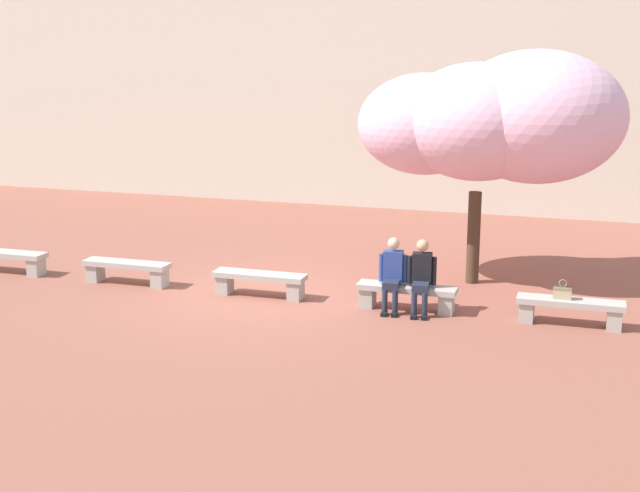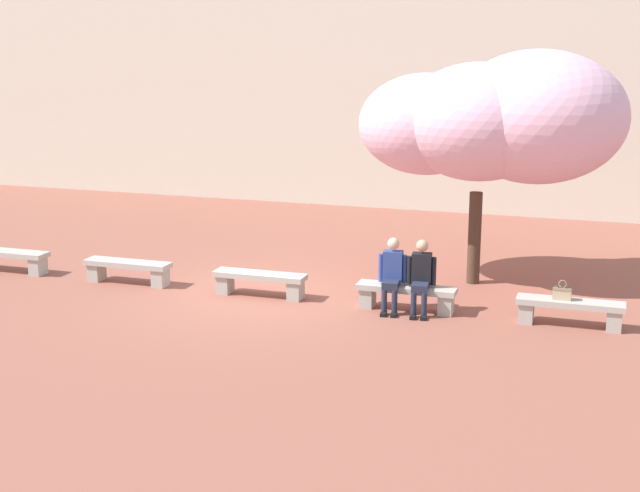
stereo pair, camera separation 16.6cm
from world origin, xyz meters
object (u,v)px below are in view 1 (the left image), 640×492
Objects in this scene: stone_bench_near_east at (407,294)px; person_seated_right at (422,274)px; stone_bench_near_west at (127,269)px; stone_bench_west_end at (6,258)px; stone_bench_east_end at (570,308)px; person_seated_left at (393,271)px; stone_bench_center at (260,281)px; cherry_tree_main at (493,120)px; handbag at (562,291)px.

stone_bench_near_east is 1.37× the size of person_seated_right.
stone_bench_near_west is at bearing 179.48° from person_seated_right.
stone_bench_west_end and stone_bench_near_west have the same top height.
stone_bench_east_end is 2.55m from person_seated_right.
person_seated_left is (8.12, -0.05, 0.40)m from stone_bench_west_end.
stone_bench_center is at bearing 0.00° from stone_bench_near_west.
person_seated_left is at bearing -168.00° from stone_bench_near_east.
stone_bench_east_end is 0.35× the size of cherry_tree_main.
cherry_tree_main is (-1.71, 2.35, 2.88)m from stone_bench_east_end.
handbag reaches higher than stone_bench_near_east.
person_seated_right is at bearing -0.35° from stone_bench_west_end.
person_seated_right is 0.25× the size of cherry_tree_main.
stone_bench_east_end is at bearing 2.63° from handbag.
stone_bench_near_west is 7.63m from cherry_tree_main.
person_seated_left reaches higher than stone_bench_near_west.
stone_bench_center is at bearing 0.00° from stone_bench_west_end.
stone_bench_near_east is 0.47m from person_seated_left.
handbag reaches higher than stone_bench_near_west.
person_seated_right is at bearing -178.88° from handbag.
person_seated_right is 3.55m from cherry_tree_main.
handbag is (-0.14, -0.01, 0.28)m from stone_bench_east_end.
cherry_tree_main is at bearing 71.22° from person_seated_right.
cherry_tree_main reaches higher than person_seated_left.
stone_bench_near_west and stone_bench_near_east have the same top height.
handbag is 0.07× the size of cherry_tree_main.
handbag is at bearing -0.05° from stone_bench_near_west.
person_seated_right is (0.52, 0.00, 0.00)m from person_seated_left.
stone_bench_center is at bearing 179.01° from person_seated_right.
cherry_tree_main is at bearing 60.96° from person_seated_left.
person_seated_left is (-3.04, -0.05, 0.40)m from stone_bench_east_end.
handbag is (11.02, -0.01, 0.28)m from stone_bench_west_end.
stone_bench_near_west is 8.23m from handbag.
person_seated_left is 3.81× the size of handbag.
person_seated_left and person_seated_right have the same top height.
stone_bench_west_end is 1.37× the size of person_seated_right.
cherry_tree_main is (3.87, 2.35, 2.88)m from stone_bench_center.
person_seated_right reaches higher than handbag.
stone_bench_west_end is at bearing 180.00° from stone_bench_near_east.
person_seated_right is 3.81× the size of handbag.
person_seated_left is 3.70m from cherry_tree_main.
stone_bench_near_west is at bearing 179.43° from person_seated_left.
stone_bench_near_east is (5.58, 0.00, 0.00)m from stone_bench_near_west.
stone_bench_near_east is at bearing 180.00° from stone_bench_east_end.
stone_bench_near_west is 1.00× the size of stone_bench_east_end.
stone_bench_east_end is (8.37, 0.00, 0.00)m from stone_bench_near_west.
handbag is (2.65, -0.01, 0.28)m from stone_bench_near_east.
stone_bench_center is at bearing -148.77° from cherry_tree_main.
handbag is (2.38, 0.05, -0.12)m from person_seated_right.
handbag is at bearing -0.14° from stone_bench_near_east.
stone_bench_near_east is 2.66m from handbag.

